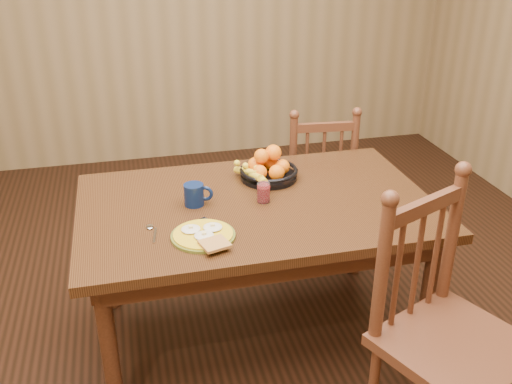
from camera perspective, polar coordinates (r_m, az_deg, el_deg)
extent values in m
cube|color=black|center=(3.02, 0.00, -13.84)|extent=(4.50, 5.00, 0.01)
cube|color=black|center=(2.62, 0.00, -1.43)|extent=(1.60, 1.00, 0.04)
cube|color=#32190D|center=(3.02, -1.88, 0.91)|extent=(1.40, 0.04, 0.10)
cube|color=#32190D|center=(2.30, 2.49, -7.71)|extent=(1.40, 0.04, 0.10)
cube|color=#32190D|center=(2.89, 14.04, -1.12)|extent=(0.04, 0.84, 0.10)
cube|color=#32190D|center=(2.60, -15.67, -4.52)|extent=(0.04, 0.84, 0.10)
cylinder|color=#32190D|center=(2.44, -14.41, -15.31)|extent=(0.07, 0.07, 0.70)
cylinder|color=#32190D|center=(2.74, 16.73, -10.53)|extent=(0.07, 0.07, 0.70)
cylinder|color=#32190D|center=(3.09, -14.57, -5.65)|extent=(0.07, 0.07, 0.70)
cylinder|color=#32190D|center=(3.33, 10.14, -2.76)|extent=(0.07, 0.07, 0.70)
cube|color=#462415|center=(3.53, 5.83, 0.85)|extent=(0.47, 0.45, 0.04)
cylinder|color=#462415|center=(3.82, 7.69, -1.09)|extent=(0.04, 0.04, 0.42)
cylinder|color=#462415|center=(3.74, 2.46, -1.43)|extent=(0.04, 0.04, 0.42)
cylinder|color=#462415|center=(3.53, 9.07, -3.52)|extent=(0.04, 0.04, 0.42)
cylinder|color=#462415|center=(3.45, 3.42, -3.95)|extent=(0.04, 0.04, 0.42)
cylinder|color=#462415|center=(3.31, 9.74, 3.67)|extent=(0.04, 0.04, 0.51)
cylinder|color=#462415|center=(3.22, 3.71, 3.39)|extent=(0.04, 0.04, 0.51)
cylinder|color=#462415|center=(3.28, 6.72, 2.74)|extent=(0.02, 0.02, 0.39)
cube|color=#462415|center=(3.20, 6.93, 6.47)|extent=(0.35, 0.07, 0.05)
cube|color=#462415|center=(2.29, 19.30, -14.36)|extent=(0.64, 0.63, 0.04)
cylinder|color=#462415|center=(2.66, 17.62, -14.90)|extent=(0.04, 0.04, 0.48)
cylinder|color=#462415|center=(2.08, 12.46, -7.88)|extent=(0.05, 0.05, 0.58)
cylinder|color=#462415|center=(2.36, 18.97, -4.34)|extent=(0.05, 0.05, 0.58)
cylinder|color=#462415|center=(2.24, 15.76, -7.23)|extent=(0.02, 0.02, 0.45)
cube|color=#462415|center=(2.12, 16.59, -1.37)|extent=(0.38, 0.19, 0.06)
cylinder|color=#59601E|center=(2.33, -5.31, -4.38)|extent=(0.26, 0.26, 0.01)
cylinder|color=gold|center=(2.33, -5.32, -4.23)|extent=(0.24, 0.24, 0.01)
ellipsoid|color=silver|center=(2.35, -6.54, -3.70)|extent=(0.08, 0.08, 0.01)
cube|color=#F2E08C|center=(2.34, -6.56, -3.47)|extent=(0.02, 0.02, 0.01)
ellipsoid|color=silver|center=(2.36, -4.36, -3.52)|extent=(0.08, 0.08, 0.01)
cube|color=#F2E08C|center=(2.35, -4.36, -3.29)|extent=(0.02, 0.02, 0.01)
ellipsoid|color=silver|center=(2.30, -5.21, -4.36)|extent=(0.08, 0.08, 0.01)
cube|color=#F2E08C|center=(2.29, -5.22, -4.12)|extent=(0.02, 0.02, 0.01)
cube|color=brown|center=(2.24, -4.15, -5.20)|extent=(0.13, 0.13, 0.01)
cube|color=silver|center=(2.38, -5.05, -3.79)|extent=(0.08, 0.13, 0.00)
cube|color=silver|center=(2.45, -5.08, -2.80)|extent=(0.05, 0.05, 0.00)
cube|color=silver|center=(2.37, -10.08, -4.27)|extent=(0.03, 0.12, 0.00)
ellipsoid|color=silver|center=(2.43, -10.58, -3.42)|extent=(0.03, 0.04, 0.01)
cylinder|color=#0A183A|center=(2.57, -6.23, -0.27)|extent=(0.09, 0.09, 0.10)
torus|color=#0A183A|center=(2.58, -5.09, -0.15)|extent=(0.07, 0.04, 0.07)
cylinder|color=black|center=(2.55, -6.28, 0.66)|extent=(0.08, 0.08, 0.00)
cylinder|color=silver|center=(2.59, 0.76, -0.06)|extent=(0.06, 0.06, 0.09)
cylinder|color=maroon|center=(2.59, 0.75, -0.20)|extent=(0.05, 0.05, 0.07)
cylinder|color=black|center=(2.83, 1.28, 1.54)|extent=(0.28, 0.28, 0.02)
torus|color=black|center=(2.82, 1.29, 2.19)|extent=(0.29, 0.29, 0.02)
cylinder|color=black|center=(2.84, 1.28, 1.40)|extent=(0.10, 0.10, 0.01)
sphere|color=orange|center=(2.83, 2.66, 2.55)|extent=(0.07, 0.07, 0.07)
sphere|color=orange|center=(2.88, 1.37, 3.01)|extent=(0.08, 0.08, 0.08)
sphere|color=orange|center=(2.84, -0.04, 2.70)|extent=(0.08, 0.08, 0.08)
sphere|color=orange|center=(2.76, 0.36, 1.98)|extent=(0.07, 0.07, 0.07)
sphere|color=orange|center=(2.76, 2.09, 1.96)|extent=(0.08, 0.08, 0.08)
sphere|color=orange|center=(2.82, 1.74, 3.94)|extent=(0.08, 0.08, 0.08)
sphere|color=orange|center=(2.79, 0.55, 3.60)|extent=(0.07, 0.07, 0.07)
cylinder|color=yellow|center=(2.76, -0.31, 1.69)|extent=(0.10, 0.17, 0.07)
cylinder|color=yellow|center=(2.80, -0.94, 2.06)|extent=(0.14, 0.15, 0.07)
cylinder|color=yellow|center=(2.73, 0.55, 1.33)|extent=(0.06, 0.18, 0.07)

